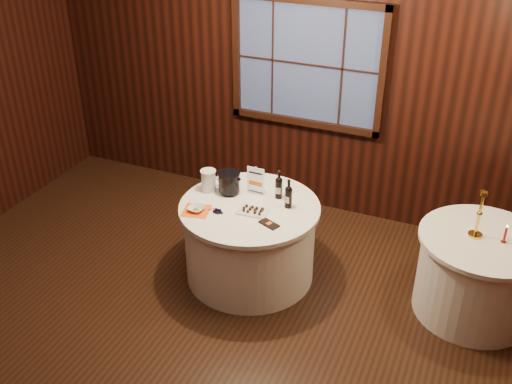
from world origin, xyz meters
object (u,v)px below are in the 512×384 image
at_px(main_table, 250,241).
at_px(port_bottle_left, 279,186).
at_px(red_candle, 505,236).
at_px(ice_bucket, 229,182).
at_px(glass_pitcher, 209,180).
at_px(side_table, 477,275).
at_px(brass_candlestick, 478,220).
at_px(port_bottle_right, 288,195).
at_px(grape_bunch, 218,211).
at_px(cracker_bowl, 196,209).
at_px(sign_stand, 256,184).
at_px(chocolate_plate, 253,211).
at_px(chocolate_box, 269,224).

relative_size(main_table, port_bottle_left, 4.62).
bearing_deg(port_bottle_left, red_candle, -8.56).
bearing_deg(ice_bucket, glass_pitcher, -171.41).
relative_size(side_table, brass_candlestick, 2.56).
bearing_deg(port_bottle_left, port_bottle_right, -50.55).
bearing_deg(ice_bucket, grape_bunch, -80.75).
xyz_separation_m(port_bottle_right, grape_bunch, (-0.54, -0.33, -0.10)).
distance_m(cracker_bowl, brass_candlestick, 2.38).
bearing_deg(side_table, brass_candlestick, -177.37).
bearing_deg(main_table, sign_stand, 99.45).
relative_size(main_table, chocolate_plate, 4.61).
height_order(side_table, glass_pitcher, glass_pitcher).
xyz_separation_m(main_table, cracker_bowl, (-0.40, -0.27, 0.40)).
height_order(port_bottle_left, ice_bucket, port_bottle_left).
relative_size(port_bottle_left, cracker_bowl, 1.92).
distance_m(glass_pitcher, red_candle, 2.61).
xyz_separation_m(main_table, port_bottle_left, (0.19, 0.24, 0.50)).
xyz_separation_m(glass_pitcher, cracker_bowl, (0.06, -0.37, -0.08)).
distance_m(port_bottle_left, glass_pitcher, 0.66).
relative_size(grape_bunch, brass_candlestick, 0.37).
xyz_separation_m(port_bottle_right, chocolate_box, (-0.05, -0.34, -0.11)).
distance_m(glass_pitcher, brass_candlestick, 2.38).
distance_m(sign_stand, cracker_bowl, 0.62).
bearing_deg(grape_bunch, port_bottle_left, 49.00).
relative_size(main_table, port_bottle_right, 4.63).
distance_m(chocolate_box, grape_bunch, 0.49).
distance_m(side_table, chocolate_box, 1.84).
bearing_deg(sign_stand, red_candle, 2.98).
relative_size(side_table, sign_stand, 3.93).
bearing_deg(cracker_bowl, side_table, 13.35).
distance_m(sign_stand, port_bottle_right, 0.39).
bearing_deg(side_table, grape_bunch, -166.78).
bearing_deg(side_table, port_bottle_right, -173.73).
bearing_deg(cracker_bowl, chocolate_box, 3.93).
xyz_separation_m(grape_bunch, cracker_bowl, (-0.19, -0.05, 0.00)).
relative_size(chocolate_box, cracker_bowl, 1.23).
relative_size(port_bottle_right, chocolate_plate, 1.00).
bearing_deg(chocolate_box, port_bottle_right, 104.64).
xyz_separation_m(side_table, port_bottle_left, (-1.81, -0.06, 0.50)).
relative_size(chocolate_box, red_candle, 1.04).
bearing_deg(glass_pitcher, grape_bunch, -50.02).
height_order(main_table, side_table, same).
bearing_deg(chocolate_box, chocolate_plate, 170.14).
xyz_separation_m(main_table, ice_bucket, (-0.27, 0.13, 0.50)).
relative_size(main_table, sign_stand, 4.66).
bearing_deg(brass_candlestick, side_table, 2.63).
relative_size(main_table, brass_candlestick, 3.03).
distance_m(port_bottle_right, chocolate_plate, 0.34).
height_order(sign_stand, red_candle, sign_stand).
distance_m(main_table, glass_pitcher, 0.68).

